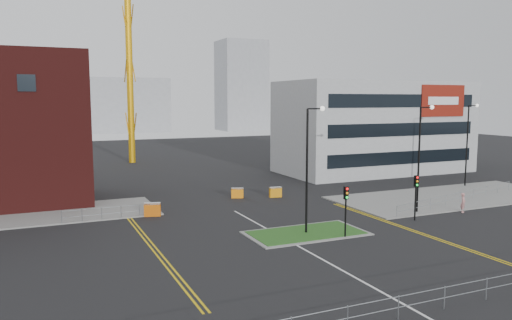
{
  "coord_description": "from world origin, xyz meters",
  "views": [
    {
      "loc": [
        -15.58,
        -22.61,
        9.62
      ],
      "look_at": [
        -0.04,
        12.33,
        5.0
      ],
      "focal_mm": 35.0,
      "sensor_mm": 36.0,
      "label": 1
    }
  ],
  "objects": [
    {
      "name": "ground",
      "position": [
        0.0,
        0.0,
        0.0
      ],
      "size": [
        200.0,
        200.0,
        0.0
      ],
      "primitive_type": "plane",
      "color": "black",
      "rests_on": "ground"
    },
    {
      "name": "pavement_right",
      "position": [
        22.0,
        14.0,
        0.06
      ],
      "size": [
        24.0,
        10.0,
        0.12
      ],
      "primitive_type": "cube",
      "color": "slate",
      "rests_on": "ground"
    },
    {
      "name": "island_kerb",
      "position": [
        2.0,
        8.0,
        0.04
      ],
      "size": [
        8.6,
        4.6,
        0.08
      ],
      "primitive_type": "cube",
      "color": "slate",
      "rests_on": "ground"
    },
    {
      "name": "grass_island",
      "position": [
        2.0,
        8.0,
        0.06
      ],
      "size": [
        8.0,
        4.0,
        0.12
      ],
      "primitive_type": "cube",
      "color": "#24511B",
      "rests_on": "ground"
    },
    {
      "name": "office_block",
      "position": [
        26.01,
        31.97,
        6.0
      ],
      "size": [
        25.0,
        12.2,
        12.0
      ],
      "color": "#9EA0A2",
      "rests_on": "ground"
    },
    {
      "name": "streetlamp_island",
      "position": [
        2.22,
        8.0,
        5.41
      ],
      "size": [
        1.46,
        0.36,
        9.18
      ],
      "color": "black",
      "rests_on": "ground"
    },
    {
      "name": "streetlamp_right_near",
      "position": [
        14.22,
        10.0,
        5.41
      ],
      "size": [
        1.46,
        0.36,
        9.18
      ],
      "color": "black",
      "rests_on": "ground"
    },
    {
      "name": "streetlamp_right_far",
      "position": [
        28.22,
        18.0,
        5.41
      ],
      "size": [
        1.46,
        0.36,
        9.18
      ],
      "color": "black",
      "rests_on": "ground"
    },
    {
      "name": "traffic_light_island",
      "position": [
        4.0,
        5.98,
        2.57
      ],
      "size": [
        0.28,
        0.33,
        3.65
      ],
      "color": "black",
      "rests_on": "ground"
    },
    {
      "name": "traffic_light_right",
      "position": [
        12.0,
        7.98,
        2.57
      ],
      "size": [
        0.28,
        0.33,
        3.65
      ],
      "color": "black",
      "rests_on": "ground"
    },
    {
      "name": "railing_front",
      "position": [
        0.0,
        -6.0,
        0.78
      ],
      "size": [
        24.05,
        0.05,
        1.1
      ],
      "color": "gray",
      "rests_on": "ground"
    },
    {
      "name": "railing_left",
      "position": [
        -11.0,
        18.0,
        0.74
      ],
      "size": [
        6.05,
        0.05,
        1.1
      ],
      "color": "gray",
      "rests_on": "ground"
    },
    {
      "name": "railing_right",
      "position": [
        20.5,
        11.5,
        0.78
      ],
      "size": [
        19.05,
        5.05,
        1.1
      ],
      "color": "gray",
      "rests_on": "ground"
    },
    {
      "name": "centre_line",
      "position": [
        0.0,
        2.0,
        0.01
      ],
      "size": [
        0.15,
        30.0,
        0.01
      ],
      "primitive_type": "cube",
      "color": "silver",
      "rests_on": "ground"
    },
    {
      "name": "yellow_left_a",
      "position": [
        -9.0,
        10.0,
        0.01
      ],
      "size": [
        0.12,
        24.0,
        0.01
      ],
      "primitive_type": "cube",
      "color": "gold",
      "rests_on": "ground"
    },
    {
      "name": "yellow_left_b",
      "position": [
        -8.7,
        10.0,
        0.01
      ],
      "size": [
        0.12,
        24.0,
        0.01
      ],
      "primitive_type": "cube",
      "color": "gold",
      "rests_on": "ground"
    },
    {
      "name": "yellow_right_a",
      "position": [
        9.5,
        6.0,
        0.01
      ],
      "size": [
        0.12,
        20.0,
        0.01
      ],
      "primitive_type": "cube",
      "color": "gold",
      "rests_on": "ground"
    },
    {
      "name": "yellow_right_b",
      "position": [
        9.8,
        6.0,
        0.01
      ],
      "size": [
        0.12,
        20.0,
        0.01
      ],
      "primitive_type": "cube",
      "color": "gold",
      "rests_on": "ground"
    },
    {
      "name": "skyline_b",
      "position": [
        10.0,
        130.0,
        8.0
      ],
      "size": [
        24.0,
        12.0,
        16.0
      ],
      "primitive_type": "cube",
      "color": "gray",
      "rests_on": "ground"
    },
    {
      "name": "skyline_c",
      "position": [
        45.0,
        125.0,
        14.0
      ],
      "size": [
        14.0,
        12.0,
        28.0
      ],
      "primitive_type": "cube",
      "color": "gray",
      "rests_on": "ground"
    },
    {
      "name": "skyline_d",
      "position": [
        -8.0,
        140.0,
        6.0
      ],
      "size": [
        30.0,
        12.0,
        12.0
      ],
      "primitive_type": "cube",
      "color": "gray",
      "rests_on": "ground"
    },
    {
      "name": "pedestrian",
      "position": [
        17.75,
        8.54,
        0.85
      ],
      "size": [
        0.73,
        0.71,
        1.7
      ],
      "primitive_type": "imported",
      "rotation": [
        0.0,
        0.0,
        0.72
      ],
      "color": "tan",
      "rests_on": "ground"
    },
    {
      "name": "barrier_left",
      "position": [
        -6.95,
        18.0,
        0.62
      ],
      "size": [
        1.42,
        0.84,
        1.14
      ],
      "color": "#D25C0B",
      "rests_on": "ground"
    },
    {
      "name": "barrier_mid",
      "position": [
        2.39,
        22.31,
        0.54
      ],
      "size": [
        1.25,
        0.81,
        1.0
      ],
      "color": "orange",
      "rests_on": "ground"
    },
    {
      "name": "barrier_right",
      "position": [
        6.0,
        21.14,
        0.56
      ],
      "size": [
        1.25,
        0.51,
        1.03
      ],
      "color": "orange",
      "rests_on": "ground"
    }
  ]
}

